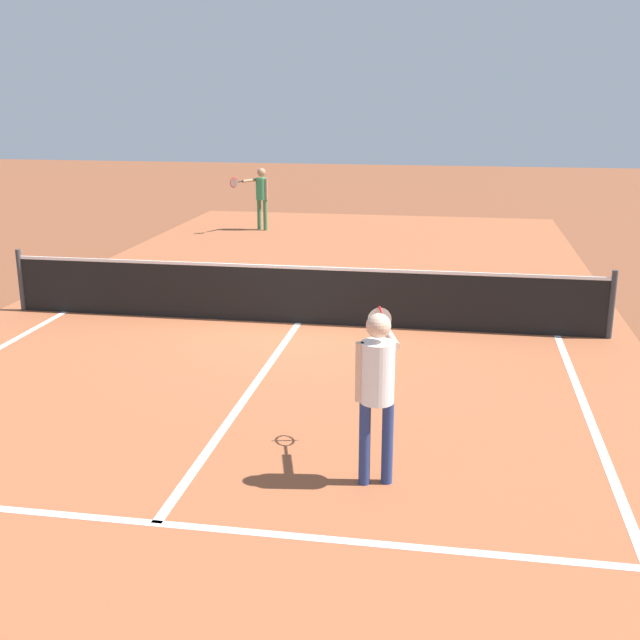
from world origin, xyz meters
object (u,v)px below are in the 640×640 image
Objects in this scene: net at (298,294)px; player_near at (377,379)px; tennis_ball_near_net at (379,338)px; player_far at (261,192)px.

player_near reaches higher than net.
tennis_ball_near_net is at bearing 95.14° from player_near.
player_far is at bearing 113.72° from tennis_ball_near_net.
player_near is 4.74m from tennis_ball_near_net.
player_far is 10.49m from tennis_ball_near_net.
player_far reaches higher than tennis_ball_near_net.
player_near reaches higher than tennis_ball_near_net.
tennis_ball_near_net is (-0.41, 4.61, -1.03)m from player_near.
net is at bearing 108.94° from player_near.
player_near is 1.01× the size of player_far.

